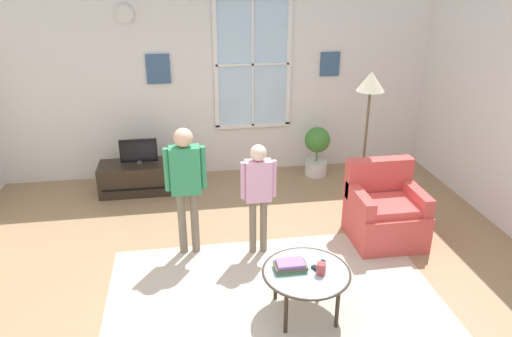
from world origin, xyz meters
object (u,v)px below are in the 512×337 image
at_px(television, 139,151).
at_px(armchair, 385,212).
at_px(cup, 321,269).
at_px(person_pink_shirt, 258,187).
at_px(potted_plant_by_window, 317,148).
at_px(remote_near_books, 318,270).
at_px(book_stack, 290,266).
at_px(person_green_shirt, 186,178).
at_px(floor_lamp, 370,97).
at_px(tv_stand, 141,177).
at_px(coffee_table, 306,274).
at_px(remote_near_cup, 321,265).

xyz_separation_m(television, armchair, (2.78, -1.68, -0.27)).
relative_size(armchair, cup, 8.22).
distance_m(television, cup, 3.32).
distance_m(armchair, person_pink_shirt, 1.51).
relative_size(television, potted_plant_by_window, 0.67).
bearing_deg(person_pink_shirt, remote_near_books, -71.66).
relative_size(television, book_stack, 1.76).
distance_m(person_green_shirt, floor_lamp, 2.27).
bearing_deg(tv_stand, potted_plant_by_window, 4.01).
bearing_deg(remote_near_books, floor_lamp, 58.89).
relative_size(coffee_table, person_green_shirt, 0.55).
relative_size(remote_near_cup, potted_plant_by_window, 0.19).
bearing_deg(floor_lamp, tv_stand, 158.25).
bearing_deg(remote_near_books, armchair, 45.69).
xyz_separation_m(television, coffee_table, (1.59, -2.79, -0.18)).
bearing_deg(potted_plant_by_window, book_stack, -110.02).
bearing_deg(tv_stand, book_stack, -62.00).
height_order(cup, potted_plant_by_window, potted_plant_by_window).
height_order(book_stack, remote_near_books, book_stack).
height_order(person_green_shirt, potted_plant_by_window, person_green_shirt).
height_order(remote_near_cup, floor_lamp, floor_lamp).
distance_m(tv_stand, potted_plant_by_window, 2.53).
xyz_separation_m(tv_stand, book_stack, (1.46, -2.74, 0.27)).
xyz_separation_m(television, book_stack, (1.46, -2.74, -0.12)).
bearing_deg(coffee_table, book_stack, 159.12).
xyz_separation_m(tv_stand, remote_near_books, (1.69, -2.80, 0.24)).
xyz_separation_m(armchair, coffee_table, (-1.19, -1.11, 0.09)).
bearing_deg(person_pink_shirt, cup, -71.81).
height_order(remote_near_cup, person_green_shirt, person_green_shirt).
relative_size(cup, remote_near_books, 0.76).
relative_size(remote_near_books, person_green_shirt, 0.10).
distance_m(remote_near_books, person_green_shirt, 1.65).
bearing_deg(tv_stand, television, -90.00).
relative_size(tv_stand, coffee_table, 1.43).
bearing_deg(coffee_table, floor_lamp, 56.28).
bearing_deg(cup, person_green_shirt, 132.01).
distance_m(remote_near_cup, floor_lamp, 2.19).
bearing_deg(tv_stand, coffee_table, -60.36).
relative_size(person_pink_shirt, floor_lamp, 0.69).
height_order(television, cup, television).
bearing_deg(person_pink_shirt, television, 127.54).
relative_size(person_pink_shirt, potted_plant_by_window, 1.68).
relative_size(remote_near_books, person_pink_shirt, 0.11).
bearing_deg(person_pink_shirt, remote_near_cup, -67.98).
height_order(coffee_table, book_stack, book_stack).
height_order(person_pink_shirt, potted_plant_by_window, person_pink_shirt).
bearing_deg(book_stack, cup, -23.56).
bearing_deg(armchair, person_pink_shirt, -177.61).
xyz_separation_m(book_stack, remote_near_books, (0.23, -0.06, -0.03)).
height_order(potted_plant_by_window, floor_lamp, floor_lamp).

